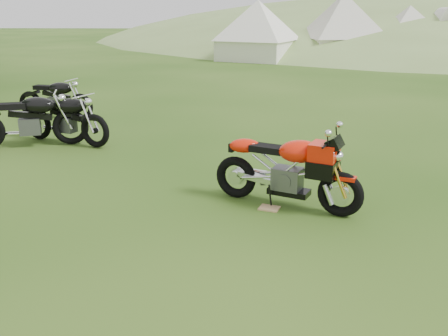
# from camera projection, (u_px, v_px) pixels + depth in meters

# --- Properties ---
(ground) EXTENTS (120.00, 120.00, 0.00)m
(ground) POSITION_uv_depth(u_px,v_px,m) (218.00, 227.00, 5.81)
(ground) COLOR #20450E
(ground) RESTS_ON ground
(sport_motorcycle) EXTENTS (1.90, 1.22, 1.13)m
(sport_motorcycle) POSITION_uv_depth(u_px,v_px,m) (287.00, 164.00, 6.27)
(sport_motorcycle) COLOR red
(sport_motorcycle) RESTS_ON ground
(plywood_board) EXTENTS (0.30, 0.27, 0.02)m
(plywood_board) POSITION_uv_depth(u_px,v_px,m) (269.00, 208.00, 6.34)
(plywood_board) COLOR tan
(plywood_board) RESTS_ON ground
(vintage_moto_a) EXTENTS (2.08, 1.01, 1.07)m
(vintage_moto_a) POSITION_uv_depth(u_px,v_px,m) (28.00, 118.00, 9.02)
(vintage_moto_a) COLOR black
(vintage_moto_a) RESTS_ON ground
(vintage_moto_b) EXTENTS (1.95, 1.18, 1.02)m
(vintage_moto_b) POSITION_uv_depth(u_px,v_px,m) (65.00, 117.00, 9.27)
(vintage_moto_b) COLOR black
(vintage_moto_b) RESTS_ON ground
(vintage_moto_c) EXTENTS (1.89, 0.82, 0.97)m
(vintage_moto_c) POSITION_uv_depth(u_px,v_px,m) (55.00, 97.00, 11.46)
(vintage_moto_c) COLOR black
(vintage_moto_c) RESTS_ON ground
(tent_left) EXTENTS (4.18, 4.18, 2.75)m
(tent_left) POSITION_uv_depth(u_px,v_px,m) (258.00, 31.00, 24.15)
(tent_left) COLOR white
(tent_left) RESTS_ON ground
(tent_mid) EXTENTS (3.93, 3.93, 2.94)m
(tent_mid) POSITION_uv_depth(u_px,v_px,m) (342.00, 28.00, 24.98)
(tent_mid) COLOR beige
(tent_mid) RESTS_ON ground
(tent_right) EXTENTS (3.28, 3.28, 2.60)m
(tent_right) POSITION_uv_depth(u_px,v_px,m) (408.00, 31.00, 25.50)
(tent_right) COLOR beige
(tent_right) RESTS_ON ground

